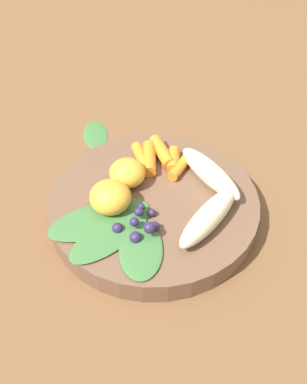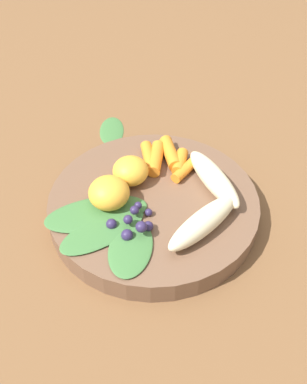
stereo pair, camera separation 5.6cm
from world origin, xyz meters
name	(u,v)px [view 1 (the left image)]	position (x,y,z in m)	size (l,w,h in m)	color
ground_plane	(154,213)	(0.00, 0.00, 0.00)	(2.40, 2.40, 0.00)	brown
bowl	(154,205)	(0.00, 0.00, 0.02)	(0.29, 0.29, 0.03)	brown
banana_peeled_left	(210,173)	(0.05, -0.07, 0.05)	(0.12, 0.03, 0.03)	beige
banana_peeled_right	(209,217)	(-0.03, -0.08, 0.05)	(0.12, 0.03, 0.03)	beige
orange_segment_near	(110,197)	(-0.03, 0.05, 0.05)	(0.05, 0.05, 0.04)	#F4A833
orange_segment_far	(127,173)	(0.02, 0.04, 0.05)	(0.05, 0.05, 0.04)	#F4A833
carrot_front	(181,166)	(0.06, -0.02, 0.04)	(0.02, 0.02, 0.05)	orange
carrot_mid_left	(173,160)	(0.08, -0.01, 0.04)	(0.02, 0.02, 0.05)	orange
carrot_mid_right	(162,152)	(0.09, 0.01, 0.04)	(0.02, 0.02, 0.06)	orange
carrot_rear	(149,159)	(0.07, 0.03, 0.04)	(0.02, 0.02, 0.06)	orange
carrot_small	(141,157)	(0.07, 0.04, 0.04)	(0.02, 0.02, 0.05)	orange
blueberry_pile	(137,225)	(-0.06, 0.00, 0.04)	(0.06, 0.06, 0.03)	#2D234C
coconut_shred_patch	(118,233)	(-0.07, 0.02, 0.03)	(0.05, 0.05, 0.00)	white
kale_leaf_left	(100,219)	(-0.06, 0.05, 0.03)	(0.13, 0.06, 0.01)	#3D7038
kale_leaf_right	(110,235)	(-0.08, 0.03, 0.03)	(0.12, 0.05, 0.01)	#3D7038
kale_leaf_rear	(141,249)	(-0.09, -0.01, 0.03)	(0.09, 0.05, 0.01)	#3D7038
kale_leaf_stray	(96,134)	(0.15, 0.15, 0.00)	(0.08, 0.04, 0.01)	#3D7038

